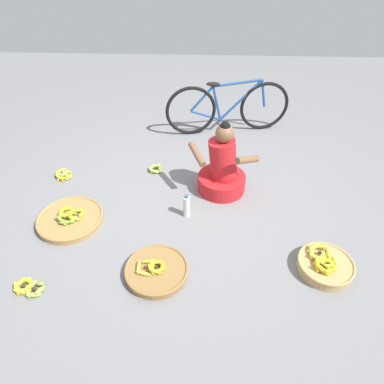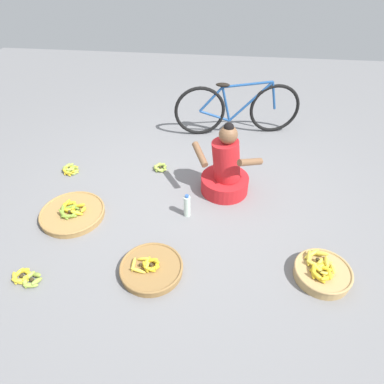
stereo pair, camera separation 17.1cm
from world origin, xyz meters
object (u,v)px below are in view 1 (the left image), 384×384
banana_basket_mid_right (325,265)px  loose_bananas_front_right (28,287)px  banana_basket_front_center (156,270)px  vendor_woman_front (222,169)px  bicycle_leaning (228,108)px  banana_basket_front_left (70,219)px  loose_bananas_back_center (155,169)px  water_bottle (187,206)px  loose_bananas_back_right (64,175)px

banana_basket_mid_right → loose_bananas_front_right: (-2.46, -0.31, -0.03)m
banana_basket_front_center → loose_bananas_front_right: bearing=-168.7°
banana_basket_front_center → vendor_woman_front: bearing=64.0°
bicycle_leaning → banana_basket_front_left: 2.52m
bicycle_leaning → loose_bananas_back_center: (-0.88, -1.00, -0.33)m
vendor_woman_front → banana_basket_front_center: bearing=-116.0°
bicycle_leaning → banana_basket_mid_right: 2.53m
loose_bananas_back_center → banana_basket_mid_right: bearing=-40.5°
vendor_woman_front → bicycle_leaning: 1.33m
banana_basket_mid_right → loose_bananas_back_center: banana_basket_mid_right is taller
loose_bananas_front_right → loose_bananas_back_center: bearing=64.3°
bicycle_leaning → loose_bananas_back_center: size_ratio=8.77×
banana_basket_front_center → loose_bananas_front_right: 1.04m
bicycle_leaning → banana_basket_front_left: bearing=-130.2°
loose_bananas_front_right → water_bottle: (1.24, 0.94, 0.09)m
banana_basket_mid_right → banana_basket_front_center: (-1.44, -0.10, -0.02)m
vendor_woman_front → loose_bananas_back_right: (-1.84, 0.15, -0.24)m
vendor_woman_front → water_bottle: size_ratio=3.18×
loose_bananas_front_right → bicycle_leaning: bearing=57.8°
loose_bananas_back_right → vendor_woman_front: bearing=-4.8°
banana_basket_mid_right → banana_basket_front_left: bearing=168.4°
bicycle_leaning → banana_basket_front_left: (-1.62, -1.91, -0.32)m
bicycle_leaning → banana_basket_front_left: bicycle_leaning is taller
banana_basket_front_center → loose_bananas_front_right: size_ratio=1.94×
bicycle_leaning → water_bottle: (-0.47, -1.77, -0.24)m
vendor_woman_front → loose_bananas_back_center: vendor_woman_front is taller
banana_basket_front_left → loose_bananas_back_right: size_ratio=2.69×
water_bottle → banana_basket_front_left: bearing=-172.8°
loose_bananas_back_center → loose_bananas_front_right: size_ratio=0.69×
bicycle_leaning → water_bottle: bearing=-104.8°
bicycle_leaning → vendor_woman_front: bearing=-94.6°
vendor_woman_front → bicycle_leaning: (0.11, 1.32, 0.09)m
loose_bananas_back_center → water_bottle: 0.87m
vendor_woman_front → banana_basket_front_left: size_ratio=1.28×
loose_bananas_front_right → water_bottle: 1.56m
loose_bananas_back_center → loose_bananas_front_right: 1.89m
vendor_woman_front → loose_bananas_back_center: size_ratio=4.32×
banana_basket_front_left → banana_basket_mid_right: bearing=-11.6°
loose_bananas_front_right → loose_bananas_back_right: 1.56m
banana_basket_mid_right → loose_bananas_back_center: size_ratio=2.49×
banana_basket_mid_right → water_bottle: 1.37m
water_bottle → vendor_woman_front: bearing=51.1°
vendor_woman_front → bicycle_leaning: vendor_woman_front is taller
vendor_woman_front → banana_basket_mid_right: vendor_woman_front is taller
banana_basket_front_left → water_bottle: size_ratio=2.48×
loose_bananas_back_center → water_bottle: (0.42, -0.76, 0.09)m
vendor_woman_front → banana_basket_mid_right: bearing=-51.5°
loose_bananas_back_center → bicycle_leaning: bearing=48.7°
vendor_woman_front → loose_bananas_back_center: bearing=157.8°
banana_basket_front_left → loose_bananas_back_center: banana_basket_front_left is taller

